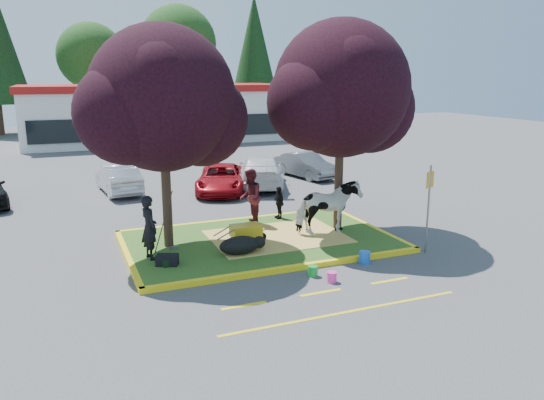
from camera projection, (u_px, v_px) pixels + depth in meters
name	position (u px, v px, depth m)	size (l,w,h in m)	color
ground	(260.00, 243.00, 16.79)	(90.00, 90.00, 0.00)	#424244
median_island	(260.00, 241.00, 16.77)	(8.00, 5.00, 0.15)	#2B5119
curb_near	(294.00, 268.00, 14.45)	(8.30, 0.16, 0.15)	yellow
curb_far	(234.00, 221.00, 19.10)	(8.30, 0.16, 0.15)	yellow
curb_left	(128.00, 258.00, 15.27)	(0.16, 5.30, 0.15)	yellow
curb_right	(370.00, 227.00, 18.28)	(0.16, 5.30, 0.15)	yellow
straw_bedding	(277.00, 237.00, 16.98)	(4.20, 3.00, 0.01)	#E7CA5F
tree_purple_left	(163.00, 105.00, 15.10)	(5.06, 4.20, 6.51)	black
tree_purple_right	(342.00, 95.00, 16.97)	(5.30, 4.40, 6.82)	black
fire_lane_stripe_a	(244.00, 306.00, 12.27)	(1.10, 0.12, 0.01)	yellow
fire_lane_stripe_b	(321.00, 293.00, 13.01)	(1.10, 0.12, 0.01)	yellow
fire_lane_stripe_c	(389.00, 281.00, 13.75)	(1.10, 0.12, 0.01)	yellow
fire_lane_long	(345.00, 312.00, 11.93)	(6.00, 0.10, 0.01)	yellow
retail_building	(158.00, 112.00, 42.20)	(20.40, 8.40, 4.40)	silver
treeline	(127.00, 46.00, 49.30)	(46.58, 7.80, 14.63)	black
cow	(328.00, 207.00, 17.11)	(0.95, 2.08, 1.76)	white
calf	(240.00, 245.00, 15.29)	(1.21, 0.69, 0.53)	black
handler	(149.00, 227.00, 14.78)	(0.66, 0.44, 1.82)	black
visitor_a	(250.00, 197.00, 18.13)	(0.95, 0.74, 1.94)	#42131B
visitor_b	(279.00, 202.00, 19.02)	(0.69, 0.29, 1.17)	black
wheelbarrow	(246.00, 231.00, 16.15)	(1.64, 0.56, 0.62)	black
gear_bag_dark	(167.00, 260.00, 14.42)	(0.59, 0.32, 0.30)	black
gear_bag_green	(169.00, 262.00, 14.40)	(0.39, 0.24, 0.21)	black
sign_post	(429.00, 199.00, 15.56)	(0.36, 0.17, 2.66)	slate
bucket_green	(313.00, 271.00, 14.04)	(0.27, 0.27, 0.28)	green
bucket_pink	(332.00, 277.00, 13.64)	(0.26, 0.26, 0.27)	#FF38A4
bucket_blue	(365.00, 257.00, 15.01)	(0.32, 0.32, 0.34)	blue
car_silver	(118.00, 178.00, 23.77)	(1.39, 3.98, 1.31)	#AAADB2
car_red	(222.00, 179.00, 23.93)	(2.05, 4.45, 1.24)	maroon
car_white	(261.00, 171.00, 25.19)	(2.05, 5.05, 1.47)	silver
car_grey	(306.00, 165.00, 27.35)	(1.33, 3.82, 1.26)	#55575C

